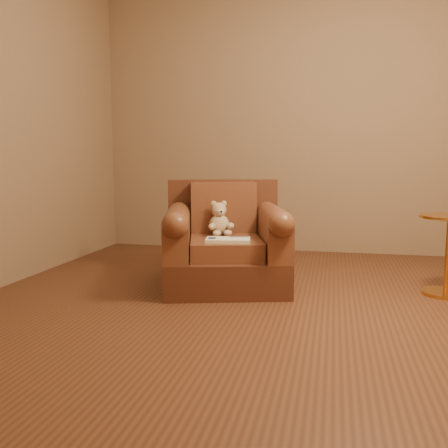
# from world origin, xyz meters

# --- Properties ---
(floor) EXTENTS (4.00, 4.00, 0.00)m
(floor) POSITION_xyz_m (0.00, 0.00, 0.00)
(floor) COLOR brown
(floor) RESTS_ON ground
(room) EXTENTS (4.02, 4.02, 2.71)m
(room) POSITION_xyz_m (0.00, 0.00, 1.71)
(room) COLOR #907259
(room) RESTS_ON ground
(armchair) EXTENTS (1.08, 1.05, 0.80)m
(armchair) POSITION_xyz_m (-0.35, 0.37, 0.31)
(armchair) COLOR #4F291A
(armchair) RESTS_ON floor
(teddy_bear) EXTENTS (0.20, 0.23, 0.27)m
(teddy_bear) POSITION_xyz_m (-0.40, 0.43, 0.49)
(teddy_bear) COLOR tan
(teddy_bear) RESTS_ON armchair
(guidebook) EXTENTS (0.34, 0.23, 0.03)m
(guidebook) POSITION_xyz_m (-0.28, 0.14, 0.40)
(guidebook) COLOR beige
(guidebook) RESTS_ON armchair
(side_table) EXTENTS (0.41, 0.41, 0.57)m
(side_table) POSITION_xyz_m (1.26, 0.46, 0.31)
(side_table) COLOR gold
(side_table) RESTS_ON floor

